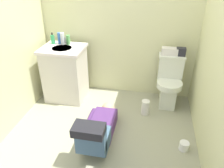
# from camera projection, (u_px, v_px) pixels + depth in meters

# --- Properties ---
(ground_plane) EXTENTS (2.79, 3.11, 0.04)m
(ground_plane) POSITION_uv_depth(u_px,v_px,m) (102.00, 133.00, 2.78)
(ground_plane) COLOR #9B9B7F
(wall_back) EXTENTS (2.45, 0.08, 2.40)m
(wall_back) POSITION_uv_depth(u_px,v_px,m) (118.00, 16.00, 3.11)
(wall_back) COLOR beige
(wall_back) RESTS_ON ground_plane
(toilet) EXTENTS (0.36, 0.46, 0.75)m
(toilet) POSITION_uv_depth(u_px,v_px,m) (169.00, 82.00, 3.14)
(toilet) COLOR silver
(toilet) RESTS_ON ground_plane
(vanity_cabinet) EXTENTS (0.60, 0.52, 0.82)m
(vanity_cabinet) POSITION_uv_depth(u_px,v_px,m) (65.00, 73.00, 3.28)
(vanity_cabinet) COLOR beige
(vanity_cabinet) RESTS_ON ground_plane
(faucet) EXTENTS (0.02, 0.02, 0.10)m
(faucet) POSITION_uv_depth(u_px,v_px,m) (66.00, 41.00, 3.18)
(faucet) COLOR silver
(faucet) RESTS_ON vanity_cabinet
(person_plumber) EXTENTS (0.39, 1.06, 0.52)m
(person_plumber) POSITION_uv_depth(u_px,v_px,m) (98.00, 129.00, 2.56)
(person_plumber) COLOR #512D6B
(person_plumber) RESTS_ON ground_plane
(tissue_box) EXTENTS (0.22, 0.11, 0.10)m
(tissue_box) POSITION_uv_depth(u_px,v_px,m) (170.00, 51.00, 3.01)
(tissue_box) COLOR silver
(tissue_box) RESTS_ON toilet
(toiletry_bag) EXTENTS (0.12, 0.09, 0.11)m
(toiletry_bag) POSITION_uv_depth(u_px,v_px,m) (181.00, 52.00, 2.98)
(toiletry_bag) COLOR #26262D
(toiletry_bag) RESTS_ON toilet
(soap_dispenser) EXTENTS (0.06, 0.06, 0.17)m
(soap_dispenser) POSITION_uv_depth(u_px,v_px,m) (53.00, 39.00, 3.19)
(soap_dispenser) COLOR #339C59
(soap_dispenser) RESTS_ON vanity_cabinet
(bottle_blue) EXTENTS (0.04, 0.04, 0.16)m
(bottle_blue) POSITION_uv_depth(u_px,v_px,m) (59.00, 38.00, 3.19)
(bottle_blue) COLOR #3A6CBE
(bottle_blue) RESTS_ON vanity_cabinet
(bottle_clear) EXTENTS (0.06, 0.06, 0.17)m
(bottle_clear) POSITION_uv_depth(u_px,v_px,m) (62.00, 39.00, 3.16)
(bottle_clear) COLOR silver
(bottle_clear) RESTS_ON vanity_cabinet
(bottle_green) EXTENTS (0.06, 0.06, 0.14)m
(bottle_green) POSITION_uv_depth(u_px,v_px,m) (68.00, 40.00, 3.17)
(bottle_green) COLOR #539C53
(bottle_green) RESTS_ON vanity_cabinet
(paper_towel_roll) EXTENTS (0.11, 0.11, 0.21)m
(paper_towel_roll) POSITION_uv_depth(u_px,v_px,m) (145.00, 107.00, 3.05)
(paper_towel_roll) COLOR white
(paper_towel_roll) RESTS_ON ground_plane
(toilet_paper_roll) EXTENTS (0.11, 0.11, 0.10)m
(toilet_paper_roll) POSITION_uv_depth(u_px,v_px,m) (184.00, 146.00, 2.49)
(toilet_paper_roll) COLOR white
(toilet_paper_roll) RESTS_ON ground_plane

